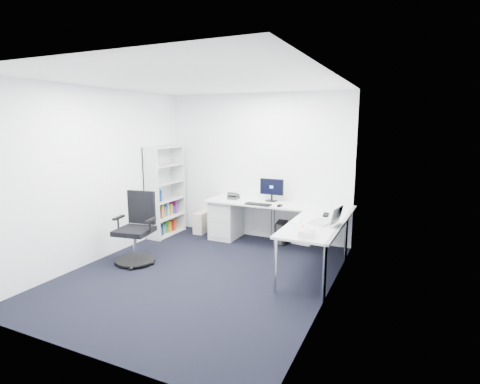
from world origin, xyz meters
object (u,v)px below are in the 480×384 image
at_px(task_chair, 134,229).
at_px(monitor, 272,190).
at_px(laptop, 321,214).
at_px(bookshelf, 165,191).
at_px(l_desk, 270,229).

height_order(task_chair, monitor, monitor).
bearing_deg(laptop, monitor, 146.27).
bearing_deg(bookshelf, monitor, 11.64).
xyz_separation_m(l_desk, laptop, (0.99, -0.65, 0.52)).
distance_m(l_desk, monitor, 0.77).
distance_m(bookshelf, task_chair, 1.59).
height_order(bookshelf, task_chair, bookshelf).
bearing_deg(task_chair, l_desk, 31.51).
relative_size(task_chair, monitor, 2.51).
height_order(l_desk, monitor, monitor).
bearing_deg(monitor, bookshelf, -168.09).
xyz_separation_m(bookshelf, monitor, (2.02, 0.42, 0.11)).
relative_size(l_desk, monitor, 5.91).
height_order(l_desk, bookshelf, bookshelf).
relative_size(bookshelf, monitor, 3.90).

